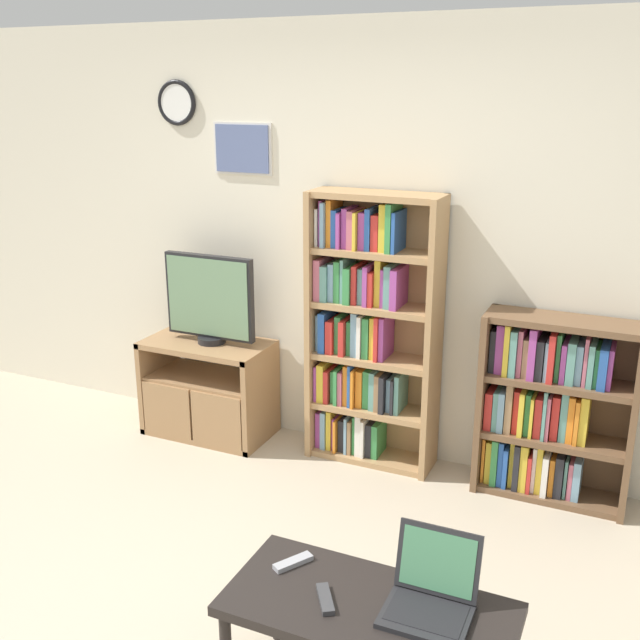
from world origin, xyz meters
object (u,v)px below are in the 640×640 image
(bookshelf_short, at_px, (547,409))
(remote_near_laptop, at_px, (325,599))
(bookshelf_tall, at_px, (366,331))
(remote_far_from_laptop, at_px, (293,562))
(tv_stand, at_px, (208,388))
(television, at_px, (210,300))
(coffee_table, at_px, (368,617))
(laptop, at_px, (431,592))

(bookshelf_short, xyz_separation_m, remote_near_laptop, (-0.49, -1.91, -0.05))
(bookshelf_tall, xyz_separation_m, remote_far_from_laptop, (0.38, -1.77, -0.35))
(tv_stand, bearing_deg, remote_near_laptop, -47.49)
(bookshelf_tall, xyz_separation_m, bookshelf_short, (1.08, -0.00, -0.31))
(television, relative_size, remote_far_from_laptop, 3.87)
(television, bearing_deg, remote_near_laptop, -48.42)
(tv_stand, xyz_separation_m, television, (0.04, 0.02, 0.61))
(remote_near_laptop, distance_m, remote_far_from_laptop, 0.25)
(television, relative_size, coffee_table, 0.60)
(bookshelf_tall, bearing_deg, coffee_table, -68.64)
(bookshelf_tall, distance_m, bookshelf_short, 1.12)
(tv_stand, relative_size, bookshelf_tall, 0.50)
(coffee_table, bearing_deg, television, 134.83)
(laptop, bearing_deg, remote_far_from_laptop, 176.64)
(laptop, height_order, remote_far_from_laptop, laptop)
(bookshelf_short, xyz_separation_m, laptop, (-0.14, -1.80, 0.01))
(bookshelf_short, distance_m, remote_far_from_laptop, 1.90)
(tv_stand, height_order, laptop, laptop)
(tv_stand, height_order, television, television)
(laptop, distance_m, remote_far_from_laptop, 0.56)
(television, bearing_deg, laptop, -40.80)
(tv_stand, bearing_deg, bookshelf_tall, 6.71)
(television, bearing_deg, tv_stand, -152.18)
(bookshelf_tall, bearing_deg, remote_far_from_laptop, -77.79)
(television, bearing_deg, remote_far_from_laptop, -49.82)
(tv_stand, distance_m, bookshelf_short, 2.15)
(laptop, distance_m, remote_near_laptop, 0.38)
(remote_near_laptop, xyz_separation_m, remote_far_from_laptop, (-0.20, 0.15, 0.00))
(television, xyz_separation_m, bookshelf_tall, (1.02, 0.11, -0.10))
(bookshelf_tall, height_order, bookshelf_short, bookshelf_tall)
(bookshelf_short, bearing_deg, remote_near_laptop, -104.40)
(tv_stand, distance_m, bookshelf_tall, 1.18)
(television, relative_size, remote_near_laptop, 3.91)
(tv_stand, xyz_separation_m, coffee_table, (1.79, -1.75, 0.09))
(tv_stand, height_order, bookshelf_short, bookshelf_short)
(television, xyz_separation_m, bookshelf_short, (2.10, 0.10, -0.41))
(bookshelf_tall, height_order, remote_far_from_laptop, bookshelf_tall)
(laptop, relative_size, remote_far_from_laptop, 1.91)
(bookshelf_tall, xyz_separation_m, remote_near_laptop, (0.58, -1.92, -0.35))
(television, xyz_separation_m, coffee_table, (1.75, -1.76, -0.52))
(television, height_order, bookshelf_tall, bookshelf_tall)
(tv_stand, bearing_deg, television, 27.82)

